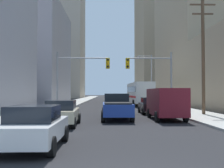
# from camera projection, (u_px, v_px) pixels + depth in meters

# --- Properties ---
(sidewalk_left) EXTENTS (3.96, 160.00, 0.15)m
(sidewalk_left) POSITION_uv_depth(u_px,v_px,m) (76.00, 102.00, 55.07)
(sidewalk_left) COLOR #9E9E99
(sidewalk_left) RESTS_ON ground
(sidewalk_right) EXTENTS (3.96, 160.00, 0.15)m
(sidewalk_right) POSITION_uv_depth(u_px,v_px,m) (145.00, 102.00, 55.33)
(sidewalk_right) COLOR #9E9E99
(sidewalk_right) RESTS_ON ground
(city_bus) EXTENTS (2.83, 11.57, 3.40)m
(city_bus) POSITION_uv_depth(u_px,v_px,m) (139.00, 93.00, 40.79)
(city_bus) COLOR silver
(city_bus) RESTS_ON ground
(pickup_truck_blue) EXTENTS (2.20, 5.43, 1.90)m
(pickup_truck_blue) POSITION_uv_depth(u_px,v_px,m) (117.00, 107.00, 19.92)
(pickup_truck_blue) COLOR navy
(pickup_truck_blue) RESTS_ON ground
(cargo_van_maroon) EXTENTS (2.16, 5.23, 2.26)m
(cargo_van_maroon) POSITION_uv_depth(u_px,v_px,m) (166.00, 102.00, 19.80)
(cargo_van_maroon) COLOR maroon
(cargo_van_maroon) RESTS_ON ground
(sedan_white) EXTENTS (1.95, 4.22, 1.52)m
(sedan_white) POSITION_uv_depth(u_px,v_px,m) (35.00, 127.00, 9.63)
(sedan_white) COLOR white
(sedan_white) RESTS_ON ground
(sedan_beige) EXTENTS (1.95, 4.26, 1.52)m
(sedan_beige) POSITION_uv_depth(u_px,v_px,m) (62.00, 113.00, 16.12)
(sedan_beige) COLOR #C6B793
(sedan_beige) RESTS_ON ground
(sedan_black) EXTENTS (1.95, 4.21, 1.52)m
(sedan_black) POSITION_uv_depth(u_px,v_px,m) (150.00, 105.00, 25.28)
(sedan_black) COLOR black
(sedan_black) RESTS_ON ground
(sedan_red) EXTENTS (1.95, 4.22, 1.52)m
(sedan_red) POSITION_uv_depth(u_px,v_px,m) (111.00, 99.00, 48.88)
(sedan_red) COLOR maroon
(sedan_red) RESTS_ON ground
(traffic_signal_near_left) EXTENTS (5.28, 0.44, 6.00)m
(traffic_signal_near_left) POSITION_uv_depth(u_px,v_px,m) (81.00, 71.00, 26.97)
(traffic_signal_near_left) COLOR gray
(traffic_signal_near_left) RESTS_ON ground
(traffic_signal_near_right) EXTENTS (4.65, 0.44, 6.00)m
(traffic_signal_near_right) POSITION_uv_depth(u_px,v_px,m) (151.00, 71.00, 27.10)
(traffic_signal_near_right) COLOR gray
(traffic_signal_near_right) RESTS_ON ground
(utility_pole_right) EXTENTS (2.20, 0.28, 10.11)m
(utility_pole_right) POSITION_uv_depth(u_px,v_px,m) (203.00, 53.00, 23.21)
(utility_pole_right) COLOR brown
(utility_pole_right) RESTS_ON ground
(street_lamp_right) EXTENTS (2.33, 0.32, 7.50)m
(street_lamp_right) POSITION_uv_depth(u_px,v_px,m) (149.00, 75.00, 39.73)
(street_lamp_right) COLOR gray
(street_lamp_right) RESTS_ON ground
(building_left_mid_office) EXTENTS (14.17, 22.62, 19.08)m
(building_left_mid_office) POSITION_uv_depth(u_px,v_px,m) (28.00, 55.00, 54.64)
(building_left_mid_office) COLOR #93939E
(building_left_mid_office) RESTS_ON ground
(building_left_far_tower) EXTENTS (18.20, 20.41, 52.47)m
(building_left_far_tower) POSITION_uv_depth(u_px,v_px,m) (58.00, 26.00, 99.43)
(building_left_far_tower) COLOR #B7A893
(building_left_far_tower) RESTS_ON ground
(building_right_mid_block) EXTENTS (20.31, 25.70, 33.89)m
(building_right_mid_block) POSITION_uv_depth(u_px,v_px,m) (221.00, 12.00, 50.67)
(building_right_mid_block) COLOR tan
(building_right_mid_block) RESTS_ON ground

